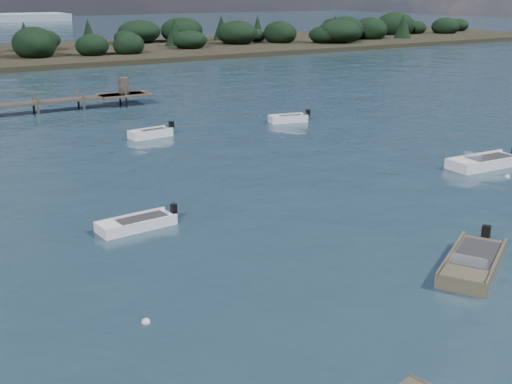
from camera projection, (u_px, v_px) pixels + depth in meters
ground at (52, 92)px, 71.79m from camera, size 400.00×400.00×0.00m
dinghy_mid_grey at (136, 225)px, 31.18m from camera, size 4.15×1.71×1.04m
dinghy_mid_white_b at (484, 164)px, 41.87m from camera, size 5.63×2.24×1.39m
tender_far_grey_b at (288, 120)px, 55.85m from camera, size 3.76×2.02×1.26m
dinghy_mid_white_a at (473, 265)px, 26.62m from camera, size 5.45×4.24×1.30m
tender_far_white at (151, 135)px, 50.15m from camera, size 3.82×1.71×1.29m
buoy_c at (146, 322)px, 22.41m from camera, size 0.32×0.32×0.32m
buoy_d at (507, 177)px, 39.64m from camera, size 0.32×0.32×0.32m
far_headland at (130, 41)px, 116.13m from camera, size 190.00×40.00×5.80m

